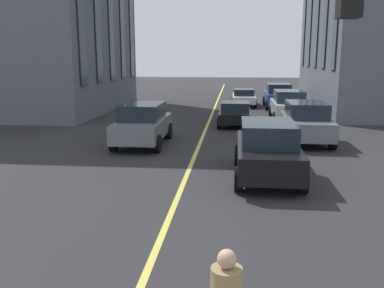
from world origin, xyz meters
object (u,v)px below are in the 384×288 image
car_blue_oncoming (278,95)px  car_black_mid (235,113)px  car_white_far (244,97)px  car_grey_trailing (306,122)px  car_black_parked_a (267,149)px  car_silver_near (289,105)px  car_grey_parked_b (143,124)px

car_blue_oncoming → car_black_mid: (-8.72, 3.31, -0.27)m
car_white_far → car_black_mid: same height
car_white_far → car_grey_trailing: bearing=-169.8°
car_blue_oncoming → car_grey_trailing: same height
car_blue_oncoming → car_white_far: 2.88m
car_blue_oncoming → car_white_far: size_ratio=1.07×
car_white_far → car_black_parked_a: bearing=-178.9°
car_black_parked_a → car_black_mid: car_black_parked_a is taller
car_silver_near → car_grey_parked_b: bearing=137.4°
car_blue_oncoming → car_black_parked_a: (-19.70, 2.22, 0.00)m
car_silver_near → car_grey_trailing: (-6.75, 0.00, 0.00)m
car_grey_trailing → car_black_mid: bearing=35.1°
car_black_parked_a → car_grey_trailing: (6.28, -2.22, 0.00)m
car_grey_parked_b → car_blue_oncoming: 16.56m
car_blue_oncoming → car_black_mid: size_ratio=1.07×
car_silver_near → car_black_parked_a: size_ratio=1.00×
car_grey_parked_b → car_grey_trailing: size_ratio=1.00×
car_black_mid → car_grey_trailing: 5.75m
car_blue_oncoming → car_black_mid: car_blue_oncoming is taller
car_grey_parked_b → car_blue_oncoming: size_ratio=1.00×
car_white_far → car_black_mid: 9.89m
car_black_mid → car_grey_parked_b: bearing=145.6°
car_silver_near → car_white_far: car_silver_near is taller
car_white_far → car_grey_parked_b: bearing=163.1°
car_silver_near → car_blue_oncoming: size_ratio=1.00×
car_blue_oncoming → car_white_far: bearing=66.3°
car_blue_oncoming → car_grey_trailing: 13.42m
car_blue_oncoming → car_black_mid: bearing=159.2°
car_grey_parked_b → car_white_far: size_ratio=1.07×
car_blue_oncoming → car_silver_near: bearing=180.0°
car_white_far → car_black_mid: size_ratio=1.00×
car_silver_near → car_grey_trailing: 6.75m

